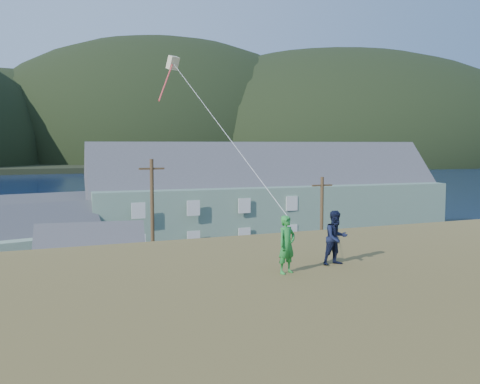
# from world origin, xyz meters

# --- Properties ---
(ground) EXTENTS (900.00, 900.00, 0.00)m
(ground) POSITION_xyz_m (0.00, 0.00, 0.00)
(ground) COLOR #0A1638
(ground) RESTS_ON ground
(grass_strip) EXTENTS (110.00, 8.00, 0.10)m
(grass_strip) POSITION_xyz_m (0.00, -2.00, 0.05)
(grass_strip) COLOR #4C3D19
(grass_strip) RESTS_ON ground
(waterfront_lot) EXTENTS (72.00, 36.00, 0.12)m
(waterfront_lot) POSITION_xyz_m (0.00, 17.00, 0.06)
(waterfront_lot) COLOR #28282B
(waterfront_lot) RESTS_ON ground
(wharf) EXTENTS (26.00, 14.00, 0.90)m
(wharf) POSITION_xyz_m (-6.00, 40.00, 0.45)
(wharf) COLOR gray
(wharf) RESTS_ON ground
(far_shore) EXTENTS (900.00, 320.00, 2.00)m
(far_shore) POSITION_xyz_m (0.00, 330.00, 1.00)
(far_shore) COLOR black
(far_shore) RESTS_ON ground
(far_hills) EXTENTS (760.00, 265.00, 143.00)m
(far_hills) POSITION_xyz_m (35.59, 279.38, 2.00)
(far_hills) COLOR black
(far_hills) RESTS_ON ground
(lodge) EXTENTS (38.02, 12.67, 13.18)m
(lodge) POSITION_xyz_m (16.46, 20.18, 5.06)
(lodge) COLOR slate
(lodge) RESTS_ON waterfront_lot
(shed_palegreen_near) EXTENTS (10.58, 7.87, 6.92)m
(shed_palegreen_near) POSITION_xyz_m (-6.53, 15.19, 2.61)
(shed_palegreen_near) COLOR gray
(shed_palegreen_near) RESTS_ON waterfront_lot
(shed_white) EXTENTS (8.23, 5.99, 6.08)m
(shed_white) POSITION_xyz_m (-3.44, 7.40, 2.35)
(shed_white) COLOR silver
(shed_white) RESTS_ON waterfront_lot
(shed_palegreen_far) EXTENTS (10.84, 7.24, 6.76)m
(shed_palegreen_far) POSITION_xyz_m (-6.42, 27.00, 2.59)
(shed_palegreen_far) COLOR gray
(shed_palegreen_far) RESTS_ON waterfront_lot
(utility_poles) EXTENTS (32.97, 0.24, 9.66)m
(utility_poles) POSITION_xyz_m (-3.53, 1.50, 4.68)
(utility_poles) COLOR #47331E
(utility_poles) RESTS_ON waterfront_lot
(parked_cars) EXTENTS (25.30, 11.76, 1.57)m
(parked_cars) POSITION_xyz_m (-9.35, 21.48, 0.85)
(parked_cars) COLOR black
(parked_cars) RESTS_ON waterfront_lot
(kite_flyer_green) EXTENTS (0.67, 0.56, 1.58)m
(kite_flyer_green) POSITION_xyz_m (-0.94, -18.58, 7.99)
(kite_flyer_green) COLOR #268C35
(kite_flyer_green) RESTS_ON hillside
(kite_flyer_navy) EXTENTS (0.82, 0.66, 1.59)m
(kite_flyer_navy) POSITION_xyz_m (0.86, -18.18, 7.99)
(kite_flyer_navy) COLOR #121833
(kite_flyer_navy) RESTS_ON hillside
(kite_rig) EXTENTS (0.96, 5.05, 10.91)m
(kite_rig) POSITION_xyz_m (-1.65, -9.46, 13.88)
(kite_rig) COLOR beige
(kite_rig) RESTS_ON ground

